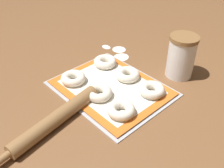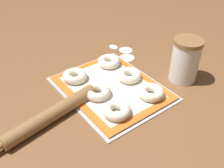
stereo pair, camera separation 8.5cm
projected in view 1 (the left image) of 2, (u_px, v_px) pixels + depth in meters
ground_plane at (110, 90)px, 1.04m from camera, size 2.80×2.80×0.00m
baking_tray at (112, 89)px, 1.04m from camera, size 0.44×0.36×0.01m
baking_mat at (112, 88)px, 1.04m from camera, size 0.42×0.33×0.00m
bagel_front_left at (73, 78)px, 1.06m from camera, size 0.10×0.10×0.03m
bagel_front_center at (99, 93)px, 0.98m from camera, size 0.10×0.10×0.03m
bagel_front_right at (121, 110)px, 0.91m from camera, size 0.10×0.10×0.03m
bagel_back_left at (105, 62)px, 1.16m from camera, size 0.10×0.10×0.03m
bagel_back_center at (127, 74)px, 1.08m from camera, size 0.10×0.10×0.03m
bagel_back_right at (152, 90)px, 1.00m from camera, size 0.10×0.10×0.03m
flour_canister at (181, 56)px, 1.07m from camera, size 0.12×0.12×0.18m
rolling_pin at (57, 118)px, 0.88m from camera, size 0.11×0.47×0.05m
flour_patch_near at (106, 47)px, 1.32m from camera, size 0.05×0.04×0.00m
flour_patch_far at (121, 57)px, 1.24m from camera, size 0.07×0.08×0.00m
flour_patch_side at (119, 49)px, 1.30m from camera, size 0.07×0.07×0.00m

